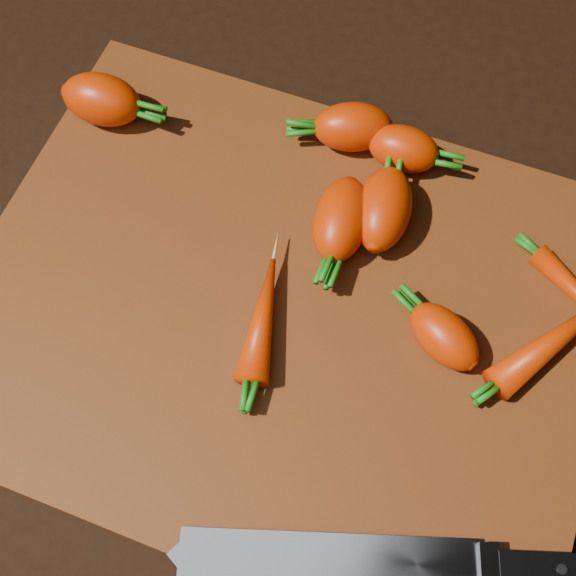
% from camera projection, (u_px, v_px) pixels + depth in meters
% --- Properties ---
extents(ground, '(2.00, 2.00, 0.01)m').
position_uv_depth(ground, '(284.00, 317.00, 0.64)').
color(ground, black).
extents(cutting_board, '(0.50, 0.40, 0.01)m').
position_uv_depth(cutting_board, '(283.00, 312.00, 0.63)').
color(cutting_board, brown).
rests_on(cutting_board, ground).
extents(carrot_0, '(0.07, 0.05, 0.04)m').
position_uv_depth(carrot_0, '(102.00, 99.00, 0.69)').
color(carrot_0, red).
rests_on(carrot_0, cutting_board).
extents(carrot_1, '(0.05, 0.08, 0.04)m').
position_uv_depth(carrot_1, '(341.00, 220.00, 0.64)').
color(carrot_1, red).
rests_on(carrot_1, cutting_board).
extents(carrot_2, '(0.05, 0.08, 0.05)m').
position_uv_depth(carrot_2, '(383.00, 209.00, 0.64)').
color(carrot_2, red).
rests_on(carrot_2, cutting_board).
extents(carrot_3, '(0.08, 0.06, 0.04)m').
position_uv_depth(carrot_3, '(353.00, 127.00, 0.68)').
color(carrot_3, red).
rests_on(carrot_3, cutting_board).
extents(carrot_4, '(0.06, 0.04, 0.04)m').
position_uv_depth(carrot_4, '(403.00, 149.00, 0.67)').
color(carrot_4, red).
rests_on(carrot_4, cutting_board).
extents(carrot_5, '(0.07, 0.06, 0.04)m').
position_uv_depth(carrot_5, '(444.00, 336.00, 0.60)').
color(carrot_5, red).
rests_on(carrot_5, cutting_board).
extents(carrot_6, '(0.09, 0.12, 0.03)m').
position_uv_depth(carrot_6, '(558.00, 338.00, 0.60)').
color(carrot_6, red).
rests_on(carrot_6, cutting_board).
extents(carrot_8, '(0.05, 0.11, 0.03)m').
position_uv_depth(carrot_8, '(262.00, 319.00, 0.61)').
color(carrot_8, red).
rests_on(carrot_8, cutting_board).
extents(knife, '(0.32, 0.13, 0.02)m').
position_uv_depth(knife, '(358.00, 562.00, 0.54)').
color(knife, gray).
rests_on(knife, cutting_board).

